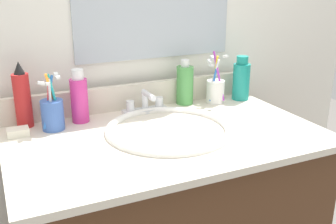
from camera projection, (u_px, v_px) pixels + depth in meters
name	position (u px, v px, depth m)	size (l,w,h in m)	color
countertop	(167.00, 137.00, 1.23)	(0.95, 0.58, 0.02)	beige
backsplash	(135.00, 96.00, 1.45)	(0.95, 0.02, 0.09)	beige
back_wall	(131.00, 155.00, 1.59)	(2.05, 0.04, 1.30)	white
sink_basin	(169.00, 140.00, 1.26)	(0.40, 0.40, 0.11)	white
faucet	(146.00, 105.00, 1.41)	(0.16, 0.10, 0.08)	silver
bottle_toner_green	(185.00, 84.00, 1.49)	(0.06, 0.06, 0.17)	#4C9E4C
bottle_mouthwash_teal	(241.00, 80.00, 1.54)	(0.07, 0.07, 0.17)	teal
bottle_spray_red	(22.00, 98.00, 1.26)	(0.05, 0.05, 0.21)	red
bottle_soap_pink	(79.00, 98.00, 1.30)	(0.06, 0.06, 0.18)	#D8338C
cup_white_ceramic	(215.00, 90.00, 1.51)	(0.07, 0.09, 0.20)	white
cup_blue_plastic	(52.00, 113.00, 1.25)	(0.07, 0.08, 0.18)	#3F66B7
soap_bar	(18.00, 132.00, 1.21)	(0.06, 0.04, 0.02)	white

